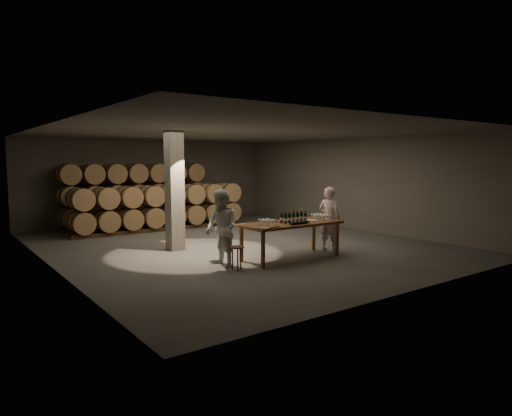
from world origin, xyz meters
TOP-DOWN VIEW (x-y plane):
  - room at (-1.80, 0.20)m, footprint 12.00×12.00m
  - tasting_table at (0.00, -2.50)m, footprint 2.60×1.10m
  - barrel_stack_back at (-0.96, 5.20)m, footprint 5.48×0.95m
  - barrel_stack_front at (-0.57, 3.80)m, footprint 6.26×0.95m
  - bottle_cluster at (0.12, -2.46)m, footprint 0.73×0.23m
  - lying_bottles at (-0.06, -2.87)m, footprint 0.62×0.08m
  - glass_cluster_left at (-0.80, -2.61)m, footprint 0.30×0.41m
  - glass_cluster_right at (0.93, -2.61)m, footprint 0.30×0.52m
  - plate at (0.61, -2.58)m, footprint 0.31×0.31m
  - notebook_near at (-0.88, -2.88)m, footprint 0.27×0.22m
  - notebook_corner at (-1.15, -2.94)m, footprint 0.24×0.29m
  - pen at (-0.74, -2.95)m, footprint 0.13×0.04m
  - stool at (-1.75, -2.73)m, footprint 0.32×0.32m
  - person_man at (1.44, -2.39)m, footprint 0.57×0.72m
  - person_woman at (-1.83, -2.23)m, footprint 0.68×0.87m

SIDE VIEW (x-z plane):
  - stool at x=-1.75m, z-range 0.17..0.70m
  - tasting_table at x=0.00m, z-range 0.35..1.25m
  - barrel_stack_front at x=-0.57m, z-range 0.04..1.61m
  - person_man at x=1.44m, z-range 0.00..1.72m
  - person_woman at x=-1.83m, z-range 0.00..1.76m
  - pen at x=-0.74m, z-range 0.90..0.91m
  - plate at x=0.61m, z-range 0.90..0.92m
  - notebook_corner at x=-1.15m, z-range 0.90..0.92m
  - notebook_near at x=-0.88m, z-range 0.90..0.93m
  - lying_bottles at x=-0.06m, z-range 0.90..0.98m
  - bottle_cluster at x=0.12m, z-range 0.86..1.16m
  - glass_cluster_right at x=0.93m, z-range 0.93..1.09m
  - glass_cluster_left at x=-0.80m, z-range 0.93..1.09m
  - barrel_stack_back at x=-0.96m, z-range 0.04..2.35m
  - room at x=-1.80m, z-range -4.40..7.60m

